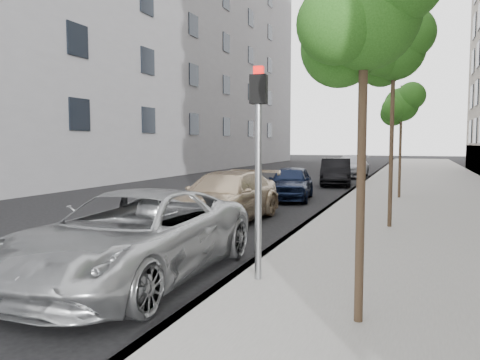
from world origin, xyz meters
The scene contains 12 objects.
ground centered at (0.00, 0.00, 0.00)m, with size 160.00×160.00×0.00m, color black.
sidewalk centered at (4.30, 24.00, 0.07)m, with size 6.40×72.00×0.14m, color gray.
curb centered at (1.18, 24.00, 0.07)m, with size 0.15×72.00×0.14m, color #9E9B93.
tree_near centered at (3.23, 1.50, 3.58)m, with size 1.59×1.39×4.23m.
tree_mid centered at (3.23, 8.00, 4.40)m, with size 1.79×1.59×5.15m.
tree_far centered at (3.23, 14.50, 3.58)m, with size 1.62×1.42×4.24m.
signal_pole centered at (1.59, 2.68, 2.11)m, with size 0.25×0.20×3.15m.
minivan centered at (-0.40, 2.42, 0.71)m, with size 2.34×5.08×1.41m, color #A5A8A9.
suv centered at (-1.12, 7.93, 0.69)m, with size 1.93×4.74×1.38m, color #C2AA8A.
sedan_blue centered at (-0.72, 13.54, 0.65)m, with size 1.54×3.83×1.30m, color black.
sedan_black centered at (-0.10, 20.34, 0.69)m, with size 1.46×4.18×1.38m, color black.
sedan_rear centered at (-0.10, 26.47, 0.70)m, with size 1.97×4.84×1.40m, color #A6A8AE.
Camera 1 is at (3.78, -3.86, 2.18)m, focal length 35.00 mm.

